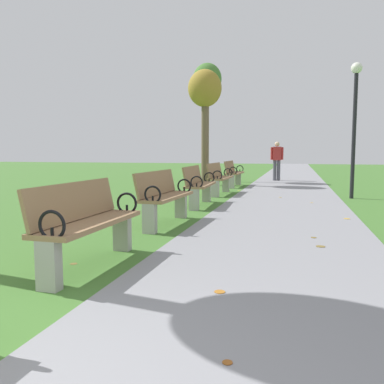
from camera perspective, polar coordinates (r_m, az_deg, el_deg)
paved_walkway at (r=19.07m, az=13.98°, el=2.01°), size 2.75×44.00×0.02m
park_bench_2 at (r=4.33m, az=-14.95°, el=-4.16°), size 0.49×1.61×0.90m
park_bench_3 at (r=6.62m, az=-4.08°, el=-0.57°), size 0.53×1.62×0.90m
park_bench_4 at (r=8.94m, az=0.94°, el=1.11°), size 0.54×1.62×0.90m
park_bench_5 at (r=11.36m, az=3.94°, el=2.10°), size 0.51×1.61×0.90m
park_bench_6 at (r=14.00m, az=6.00°, el=2.78°), size 0.49×1.61×0.90m
tree_2 at (r=14.80m, az=1.86°, el=14.12°), size 1.22×1.22×4.19m
tree_3 at (r=16.78m, az=2.22°, el=15.60°), size 1.17×1.17×4.82m
pedestrian_walking at (r=16.95m, az=12.14°, el=4.71°), size 0.52×0.27×1.62m
lamp_post at (r=11.17m, az=22.45°, el=10.98°), size 0.28×0.28×3.48m
scattered_leaves at (r=8.22m, az=1.24°, el=-2.64°), size 4.96×17.09×0.02m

